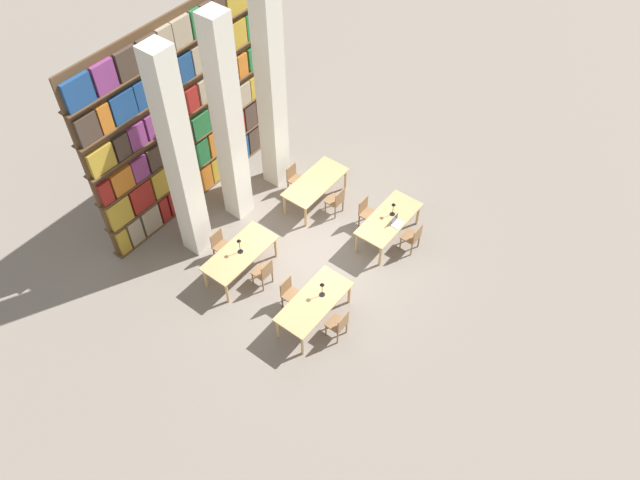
{
  "coord_description": "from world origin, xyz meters",
  "views": [
    {
      "loc": [
        -8.24,
        -6.44,
        12.68
      ],
      "look_at": [
        0.0,
        -0.12,
        0.68
      ],
      "focal_mm": 35.0,
      "sensor_mm": 36.0,
      "label": 1
    }
  ],
  "objects_px": {
    "reading_table_1": "(389,220)",
    "reading_table_3": "(315,184)",
    "desk_lamp_0": "(322,287)",
    "chair_6": "(336,201)",
    "chair_3": "(367,212)",
    "chair_4": "(264,272)",
    "desk_lamp_1": "(393,207)",
    "chair_7": "(295,178)",
    "pillar_left": "(180,160)",
    "chair_1": "(290,293)",
    "chair_5": "(221,245)",
    "desk_lamp_2": "(239,243)",
    "reading_table_2": "(240,254)",
    "chair_2": "(413,237)",
    "pillar_center": "(228,125)",
    "chair_0": "(339,324)",
    "reading_table_0": "(314,303)",
    "laptop": "(397,222)",
    "pillar_right": "(271,93)"
  },
  "relations": [
    {
      "from": "chair_3",
      "to": "desk_lamp_0",
      "type": "bearing_deg",
      "value": 15.21
    },
    {
      "from": "laptop",
      "to": "reading_table_2",
      "type": "xyz_separation_m",
      "value": [
        -3.19,
        2.57,
        -0.12
      ]
    },
    {
      "from": "desk_lamp_2",
      "to": "chair_6",
      "type": "bearing_deg",
      "value": -12.22
    },
    {
      "from": "reading_table_1",
      "to": "chair_2",
      "type": "height_order",
      "value": "chair_2"
    },
    {
      "from": "reading_table_3",
      "to": "chair_6",
      "type": "relative_size",
      "value": 2.25
    },
    {
      "from": "desk_lamp_0",
      "to": "chair_5",
      "type": "bearing_deg",
      "value": 93.13
    },
    {
      "from": "pillar_left",
      "to": "desk_lamp_0",
      "type": "xyz_separation_m",
      "value": [
        0.25,
        -3.96,
        -1.94
      ]
    },
    {
      "from": "laptop",
      "to": "chair_4",
      "type": "height_order",
      "value": "laptop"
    },
    {
      "from": "laptop",
      "to": "chair_6",
      "type": "distance_m",
      "value": 1.92
    },
    {
      "from": "chair_1",
      "to": "desk_lamp_2",
      "type": "height_order",
      "value": "desk_lamp_2"
    },
    {
      "from": "reading_table_1",
      "to": "reading_table_3",
      "type": "height_order",
      "value": "same"
    },
    {
      "from": "chair_0",
      "to": "desk_lamp_0",
      "type": "relative_size",
      "value": 1.95
    },
    {
      "from": "desk_lamp_0",
      "to": "chair_6",
      "type": "relative_size",
      "value": 0.51
    },
    {
      "from": "desk_lamp_0",
      "to": "laptop",
      "type": "xyz_separation_m",
      "value": [
        2.98,
        -0.15,
        -0.26
      ]
    },
    {
      "from": "chair_0",
      "to": "desk_lamp_2",
      "type": "bearing_deg",
      "value": 88.52
    },
    {
      "from": "desk_lamp_0",
      "to": "chair_6",
      "type": "distance_m",
      "value": 3.45
    },
    {
      "from": "pillar_left",
      "to": "chair_1",
      "type": "relative_size",
      "value": 6.79
    },
    {
      "from": "chair_0",
      "to": "chair_5",
      "type": "relative_size",
      "value": 1.0
    },
    {
      "from": "desk_lamp_0",
      "to": "chair_4",
      "type": "bearing_deg",
      "value": 95.83
    },
    {
      "from": "pillar_right",
      "to": "reading_table_0",
      "type": "relative_size",
      "value": 3.01
    },
    {
      "from": "desk_lamp_2",
      "to": "chair_1",
      "type": "bearing_deg",
      "value": -92.8
    },
    {
      "from": "reading_table_0",
      "to": "chair_0",
      "type": "bearing_deg",
      "value": -91.32
    },
    {
      "from": "chair_3",
      "to": "chair_0",
      "type": "bearing_deg",
      "value": 24.56
    },
    {
      "from": "pillar_left",
      "to": "chair_6",
      "type": "height_order",
      "value": "pillar_left"
    },
    {
      "from": "chair_0",
      "to": "chair_5",
      "type": "distance_m",
      "value": 3.85
    },
    {
      "from": "reading_table_1",
      "to": "reading_table_3",
      "type": "distance_m",
      "value": 2.37
    },
    {
      "from": "pillar_left",
      "to": "chair_4",
      "type": "xyz_separation_m",
      "value": [
        0.08,
        -2.27,
        -2.52
      ]
    },
    {
      "from": "chair_2",
      "to": "pillar_right",
      "type": "bearing_deg",
      "value": 90.86
    },
    {
      "from": "chair_0",
      "to": "reading_table_2",
      "type": "height_order",
      "value": "chair_0"
    },
    {
      "from": "desk_lamp_0",
      "to": "chair_4",
      "type": "height_order",
      "value": "desk_lamp_0"
    },
    {
      "from": "pillar_left",
      "to": "chair_4",
      "type": "height_order",
      "value": "pillar_left"
    },
    {
      "from": "chair_4",
      "to": "chair_5",
      "type": "height_order",
      "value": "same"
    },
    {
      "from": "desk_lamp_1",
      "to": "chair_6",
      "type": "relative_size",
      "value": 0.47
    },
    {
      "from": "reading_table_1",
      "to": "chair_4",
      "type": "distance_m",
      "value": 3.57
    },
    {
      "from": "chair_5",
      "to": "desk_lamp_2",
      "type": "bearing_deg",
      "value": 88.74
    },
    {
      "from": "pillar_left",
      "to": "chair_5",
      "type": "xyz_separation_m",
      "value": [
        0.08,
        -0.81,
        -2.52
      ]
    },
    {
      "from": "chair_4",
      "to": "reading_table_3",
      "type": "height_order",
      "value": "chair_4"
    },
    {
      "from": "pillar_center",
      "to": "chair_4",
      "type": "distance_m",
      "value": 3.73
    },
    {
      "from": "reading_table_1",
      "to": "chair_2",
      "type": "bearing_deg",
      "value": -86.37
    },
    {
      "from": "desk_lamp_1",
      "to": "reading_table_3",
      "type": "height_order",
      "value": "desk_lamp_1"
    },
    {
      "from": "chair_1",
      "to": "chair_5",
      "type": "height_order",
      "value": "same"
    },
    {
      "from": "chair_4",
      "to": "desk_lamp_2",
      "type": "relative_size",
      "value": 1.87
    },
    {
      "from": "chair_6",
      "to": "chair_5",
      "type": "bearing_deg",
      "value": 155.48
    },
    {
      "from": "pillar_center",
      "to": "chair_4",
      "type": "bearing_deg",
      "value": -124.27
    },
    {
      "from": "chair_3",
      "to": "chair_6",
      "type": "distance_m",
      "value": 0.92
    },
    {
      "from": "reading_table_3",
      "to": "chair_7",
      "type": "xyz_separation_m",
      "value": [
        -0.02,
        0.73,
        -0.2
      ]
    },
    {
      "from": "desk_lamp_0",
      "to": "reading_table_3",
      "type": "distance_m",
      "value": 3.86
    },
    {
      "from": "chair_1",
      "to": "chair_5",
      "type": "bearing_deg",
      "value": -92.32
    },
    {
      "from": "reading_table_2",
      "to": "chair_5",
      "type": "distance_m",
      "value": 0.76
    },
    {
      "from": "chair_3",
      "to": "reading_table_0",
      "type": "bearing_deg",
      "value": 13.44
    }
  ]
}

